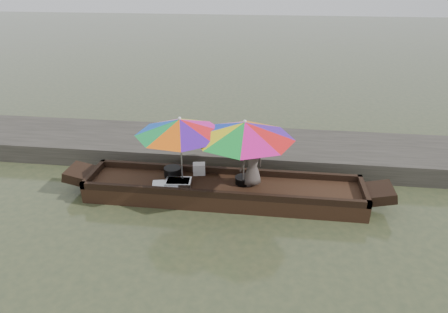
# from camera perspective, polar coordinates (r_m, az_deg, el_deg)

# --- Properties ---
(water) EXTENTS (80.00, 80.00, 0.00)m
(water) POSITION_cam_1_polar(r_m,az_deg,el_deg) (9.05, -0.08, -6.01)
(water) COLOR #363F28
(water) RESTS_ON ground
(dock) EXTENTS (22.00, 2.20, 0.50)m
(dock) POSITION_cam_1_polar(r_m,az_deg,el_deg) (10.87, 1.44, 1.10)
(dock) COLOR #2D2B26
(dock) RESTS_ON ground
(boat_hull) EXTENTS (6.13, 1.20, 0.35)m
(boat_hull) POSITION_cam_1_polar(r_m,az_deg,el_deg) (8.96, -0.08, -5.05)
(boat_hull) COLOR black
(boat_hull) RESTS_ON water
(cooking_pot) EXTENTS (0.40, 0.40, 0.21)m
(cooking_pot) POSITION_cam_1_polar(r_m,az_deg,el_deg) (9.28, -7.36, -2.17)
(cooking_pot) COLOR black
(cooking_pot) RESTS_ON boat_hull
(tray_crayfish) EXTENTS (0.60, 0.45, 0.09)m
(tray_crayfish) POSITION_cam_1_polar(r_m,az_deg,el_deg) (8.94, -6.55, -3.68)
(tray_crayfish) COLOR silver
(tray_crayfish) RESTS_ON boat_hull
(tray_scallop) EXTENTS (0.64, 0.50, 0.06)m
(tray_scallop) POSITION_cam_1_polar(r_m,az_deg,el_deg) (8.90, -8.38, -4.05)
(tray_scallop) COLOR silver
(tray_scallop) RESTS_ON boat_hull
(charcoal_grill) EXTENTS (0.32, 0.32, 0.15)m
(charcoal_grill) POSITION_cam_1_polar(r_m,az_deg,el_deg) (8.90, 2.68, -3.45)
(charcoal_grill) COLOR black
(charcoal_grill) RESTS_ON boat_hull
(supply_bag) EXTENTS (0.32, 0.27, 0.26)m
(supply_bag) POSITION_cam_1_polar(r_m,az_deg,el_deg) (9.29, -3.58, -1.77)
(supply_bag) COLOR silver
(supply_bag) RESTS_ON boat_hull
(vendor) EXTENTS (0.64, 0.60, 1.10)m
(vendor) POSITION_cam_1_polar(r_m,az_deg,el_deg) (8.66, 4.04, -0.81)
(vendor) COLOR #4B423D
(vendor) RESTS_ON boat_hull
(umbrella_bow) EXTENTS (2.33, 2.33, 1.55)m
(umbrella_bow) POSITION_cam_1_polar(r_m,az_deg,el_deg) (8.68, -6.15, 0.80)
(umbrella_bow) COLOR #E51496
(umbrella_bow) RESTS_ON boat_hull
(umbrella_stern) EXTENTS (2.14, 2.14, 1.55)m
(umbrella_stern) POSITION_cam_1_polar(r_m,az_deg,el_deg) (8.48, 2.88, 0.31)
(umbrella_stern) COLOR #4714A5
(umbrella_stern) RESTS_ON boat_hull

